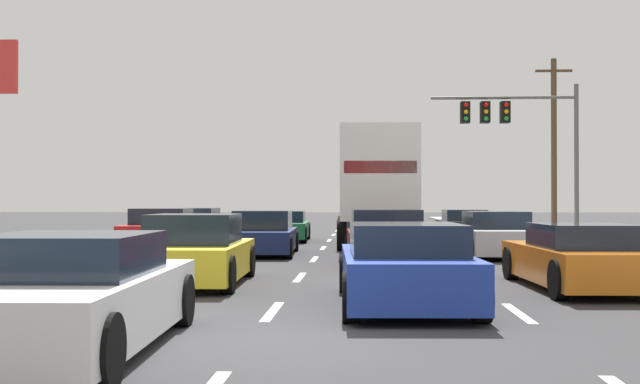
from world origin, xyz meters
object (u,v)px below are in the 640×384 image
object	(u,v)px
car_silver	(494,236)
utility_pole_far	(554,142)
car_red	(162,231)
car_black	(464,227)
box_truck	(375,182)
car_orange	(581,259)
car_blue	(404,267)
car_green	(283,227)
car_navy	(263,235)
car_white	(68,297)
traffic_signal_mast	(509,122)
car_maroon	(386,240)
car_yellow	(195,253)
car_tan	(197,225)

from	to	relation	value
car_silver	utility_pole_far	world-z (taller)	utility_pole_far
car_red	car_black	bearing A→B (deg)	31.52
box_truck	car_orange	world-z (taller)	box_truck
car_blue	car_black	xyz separation A→B (m)	(3.24, 18.94, -0.02)
car_red	car_orange	xyz separation A→B (m)	(10.00, -10.35, -0.06)
car_silver	car_black	bearing A→B (deg)	88.58
box_truck	car_silver	size ratio (longest dim) A/B	1.84
car_green	car_navy	bearing A→B (deg)	-88.71
car_red	car_white	world-z (taller)	car_red
car_navy	car_white	xyz separation A→B (m)	(-0.22, -14.80, -0.01)
car_red	car_green	distance (m)	6.83
car_red	box_truck	world-z (taller)	box_truck
box_truck	car_orange	xyz separation A→B (m)	(3.38, -12.66, -1.62)
car_white	traffic_signal_mast	bearing A→B (deg)	71.18
car_navy	box_truck	world-z (taller)	box_truck
box_truck	car_orange	size ratio (longest dim) A/B	1.91
car_navy	car_blue	size ratio (longest dim) A/B	0.97
car_red	car_maroon	world-z (taller)	car_maroon
box_truck	car_maroon	distance (m)	7.62
car_yellow	car_blue	size ratio (longest dim) A/B	0.91
car_blue	car_orange	xyz separation A→B (m)	(3.20, 2.43, -0.04)
car_red	car_green	size ratio (longest dim) A/B	1.02
car_red	car_orange	bearing A→B (deg)	-45.99
car_green	car_silver	xyz separation A→B (m)	(6.64, -8.19, 0.04)
car_green	car_maroon	xyz separation A→B (m)	(3.57, -11.20, 0.07)
car_red	car_white	xyz separation A→B (m)	(3.15, -16.55, -0.03)
car_black	car_yellow	bearing A→B (deg)	-113.36
car_tan	car_red	bearing A→B (deg)	-86.81
car_black	utility_pole_far	world-z (taller)	utility_pole_far
car_yellow	traffic_signal_mast	bearing A→B (deg)	65.86
utility_pole_far	car_navy	bearing A→B (deg)	-125.03
car_red	box_truck	bearing A→B (deg)	19.21
box_truck	car_blue	size ratio (longest dim) A/B	1.88
car_maroon	traffic_signal_mast	distance (m)	18.33
car_navy	car_orange	bearing A→B (deg)	-52.38
car_red	car_black	size ratio (longest dim) A/B	1.00
car_red	utility_pole_far	world-z (taller)	utility_pole_far
box_truck	utility_pole_far	distance (m)	16.45
car_silver	car_orange	distance (m)	8.20
car_yellow	car_maroon	xyz separation A→B (m)	(3.66, 4.77, 0.02)
car_navy	car_black	bearing A→B (deg)	49.84
car_yellow	utility_pole_far	bearing A→B (deg)	63.94
car_green	car_black	xyz separation A→B (m)	(6.85, 0.12, 0.03)
car_tan	car_silver	xyz separation A→B (m)	(10.25, -9.54, -0.00)
car_white	car_orange	xyz separation A→B (m)	(6.85, 6.20, -0.03)
car_yellow	car_white	world-z (taller)	car_yellow
car_silver	traffic_signal_mast	distance (m)	14.74
box_truck	car_maroon	size ratio (longest dim) A/B	1.90
car_navy	car_orange	world-z (taller)	car_navy
car_white	traffic_signal_mast	world-z (taller)	traffic_signal_mast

